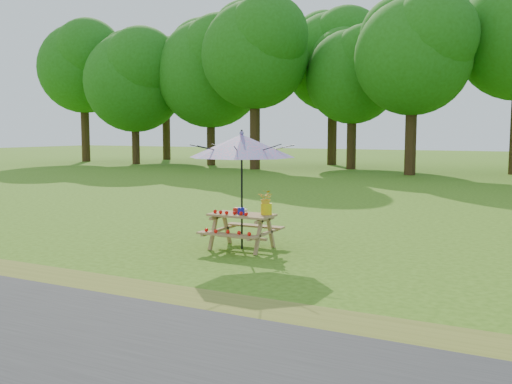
% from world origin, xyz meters
% --- Properties ---
extents(ground, '(120.00, 120.00, 0.00)m').
position_xyz_m(ground, '(0.00, 0.00, 0.00)').
color(ground, '#3A6713').
rests_on(ground, ground).
extents(drygrass_strip, '(120.00, 1.20, 0.01)m').
position_xyz_m(drygrass_strip, '(0.00, -2.80, 0.00)').
color(drygrass_strip, olive).
rests_on(drygrass_strip, ground).
extents(treeline, '(60.00, 12.00, 16.00)m').
position_xyz_m(treeline, '(0.00, 22.00, 8.00)').
color(treeline, '#216210').
rests_on(treeline, ground).
extents(picnic_table, '(1.20, 1.32, 0.67)m').
position_xyz_m(picnic_table, '(0.66, 0.50, 0.33)').
color(picnic_table, '#9D7D47').
rests_on(picnic_table, ground).
extents(patio_umbrella, '(2.63, 2.63, 2.25)m').
position_xyz_m(patio_umbrella, '(0.66, 0.50, 1.95)').
color(patio_umbrella, black).
rests_on(patio_umbrella, ground).
extents(produce_bins, '(0.28, 0.36, 0.13)m').
position_xyz_m(produce_bins, '(0.61, 0.53, 0.72)').
color(produce_bins, red).
rests_on(produce_bins, picnic_table).
extents(tomatoes_row, '(0.77, 0.13, 0.07)m').
position_xyz_m(tomatoes_row, '(0.51, 0.32, 0.71)').
color(tomatoes_row, red).
rests_on(tomatoes_row, picnic_table).
extents(flower_bucket, '(0.29, 0.25, 0.46)m').
position_xyz_m(flower_bucket, '(1.11, 0.63, 0.92)').
color(flower_bucket, yellow).
rests_on(flower_bucket, picnic_table).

